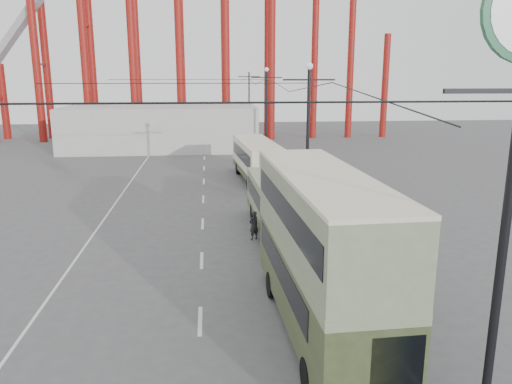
{
  "coord_description": "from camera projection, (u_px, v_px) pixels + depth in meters",
  "views": [
    {
      "loc": [
        -0.58,
        -12.45,
        8.62
      ],
      "look_at": [
        1.71,
        11.2,
        3.0
      ],
      "focal_mm": 35.0,
      "sensor_mm": 36.0,
      "label": 1
    }
  ],
  "objects": [
    {
      "name": "single_decker_cream",
      "position": [
        257.0,
        159.0,
        41.06
      ],
      "size": [
        3.47,
        10.69,
        3.27
      ],
      "rotation": [
        0.0,
        0.0,
        0.08
      ],
      "color": "beige",
      "rests_on": "ground"
    },
    {
      "name": "road_markings",
      "position": [
        205.0,
        207.0,
        33.1
      ],
      "size": [
        12.52,
        120.0,
        0.01
      ],
      "color": "silver",
      "rests_on": "ground"
    },
    {
      "name": "lamp_post_distant",
      "position": [
        249.0,
        102.0,
        73.6
      ],
      "size": [
        3.2,
        0.44,
        9.32
      ],
      "color": "black",
      "rests_on": "ground"
    },
    {
      "name": "single_decker_green",
      "position": [
        278.0,
        206.0,
        27.24
      ],
      "size": [
        2.62,
        10.16,
        2.85
      ],
      "rotation": [
        0.0,
        0.0,
        0.03
      ],
      "color": "#6C7A59",
      "rests_on": "ground"
    },
    {
      "name": "double_decker_bus",
      "position": [
        321.0,
        245.0,
        16.48
      ],
      "size": [
        3.01,
        10.42,
        5.54
      ],
      "rotation": [
        0.0,
        0.0,
        0.04
      ],
      "color": "#323A1F",
      "rests_on": "ground"
    },
    {
      "name": "fairground_shed",
      "position": [
        161.0,
        128.0,
        58.49
      ],
      "size": [
        22.0,
        10.0,
        5.0
      ],
      "primitive_type": "cube",
      "color": "#B1B0AB",
      "rests_on": "ground"
    },
    {
      "name": "lamp_post_far",
      "position": [
        266.0,
        113.0,
        52.29
      ],
      "size": [
        3.2,
        0.44,
        9.32
      ],
      "color": "black",
      "rests_on": "ground"
    },
    {
      "name": "pedestrian",
      "position": [
        254.0,
        225.0,
        26.51
      ],
      "size": [
        0.69,
        0.64,
        1.58
      ],
      "primitive_type": "imported",
      "rotation": [
        0.0,
        0.0,
        3.74
      ],
      "color": "black",
      "rests_on": "ground"
    },
    {
      "name": "lamp_post_mid",
      "position": [
        308.0,
        139.0,
        30.98
      ],
      "size": [
        3.2,
        0.44,
        9.32
      ],
      "color": "black",
      "rests_on": "ground"
    }
  ]
}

